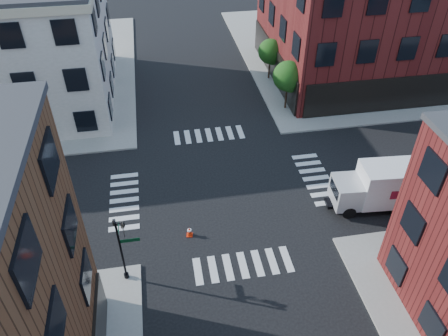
% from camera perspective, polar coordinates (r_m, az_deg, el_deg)
% --- Properties ---
extents(ground, '(120.00, 120.00, 0.00)m').
position_cam_1_polar(ground, '(31.41, -0.13, -2.74)').
color(ground, black).
rests_on(ground, ground).
extents(sidewalk_ne, '(30.00, 30.00, 0.15)m').
position_cam_1_polar(sidewalk_ne, '(54.87, 18.67, 14.45)').
color(sidewalk_ne, gray).
rests_on(sidewalk_ne, ground).
extents(building_ne, '(25.00, 16.00, 12.00)m').
position_cam_1_polar(building_ne, '(48.57, 22.13, 18.25)').
color(building_ne, '#4C1313').
rests_on(building_ne, ground).
extents(tree_near, '(2.69, 2.69, 4.49)m').
position_cam_1_polar(tree_near, '(39.33, 8.45, 11.59)').
color(tree_near, black).
rests_on(tree_near, ground).
extents(tree_far, '(2.43, 2.43, 4.07)m').
position_cam_1_polar(tree_far, '(44.63, 6.16, 14.74)').
color(tree_far, black).
rests_on(tree_far, ground).
extents(signal_pole, '(1.29, 1.24, 4.60)m').
position_cam_1_polar(signal_pole, '(24.54, -13.25, -9.58)').
color(signal_pole, black).
rests_on(signal_pole, ground).
extents(box_truck, '(7.42, 2.73, 3.30)m').
position_cam_1_polar(box_truck, '(31.05, 20.70, -2.18)').
color(box_truck, silver).
rests_on(box_truck, ground).
extents(traffic_cone, '(0.46, 0.46, 0.72)m').
position_cam_1_polar(traffic_cone, '(28.03, -4.54, -8.27)').
color(traffic_cone, red).
rests_on(traffic_cone, ground).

